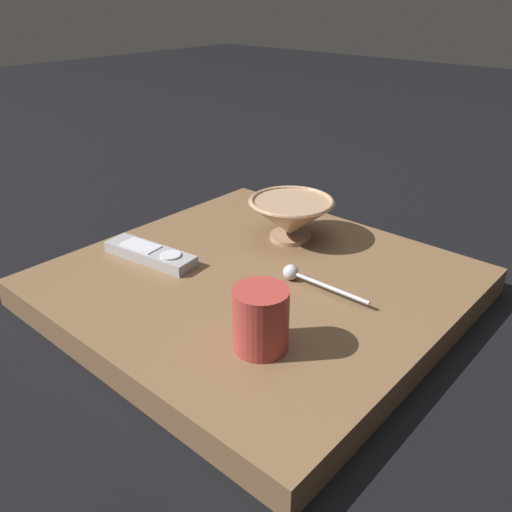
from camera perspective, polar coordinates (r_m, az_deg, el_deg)
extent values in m
plane|color=black|center=(0.86, 0.10, -4.60)|extent=(6.00, 6.00, 0.00)
cube|color=brown|center=(0.85, 0.10, -3.32)|extent=(0.58, 0.56, 0.04)
cylinder|color=tan|center=(0.96, 3.71, 2.12)|extent=(0.07, 0.07, 0.01)
cone|color=tan|center=(0.94, 3.77, 4.08)|extent=(0.15, 0.15, 0.06)
torus|color=tan|center=(0.93, 3.83, 5.86)|extent=(0.15, 0.15, 0.01)
cylinder|color=#A53833|center=(0.66, 0.51, -6.80)|extent=(0.07, 0.07, 0.08)
cylinder|color=silver|center=(0.79, 7.96, -3.39)|extent=(0.13, 0.01, 0.01)
sphere|color=silver|center=(0.82, 3.76, -1.74)|extent=(0.02, 0.02, 0.02)
cube|color=#9E9EA3|center=(0.90, -11.28, 0.22)|extent=(0.17, 0.07, 0.02)
cylinder|color=silver|center=(0.87, -9.15, 0.09)|extent=(0.03, 0.03, 0.00)
cube|color=silver|center=(0.91, -12.29, 1.11)|extent=(0.07, 0.04, 0.00)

